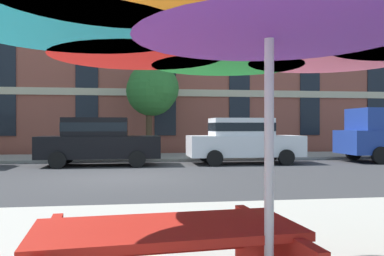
# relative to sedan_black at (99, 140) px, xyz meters

# --- Properties ---
(ground_plane) EXTENTS (120.00, 120.00, 0.00)m
(ground_plane) POSITION_rel_sedan_black_xyz_m (0.92, -3.70, -0.95)
(ground_plane) COLOR #38383A
(sidewalk_far) EXTENTS (56.00, 3.60, 0.12)m
(sidewalk_far) POSITION_rel_sedan_black_xyz_m (0.92, 3.10, -0.89)
(sidewalk_far) COLOR #9E998E
(sidewalk_far) RESTS_ON ground
(apartment_building) EXTENTS (39.14, 12.08, 19.20)m
(apartment_building) POSITION_rel_sedan_black_xyz_m (0.92, 11.29, 8.65)
(apartment_building) COLOR #934C3D
(apartment_building) RESTS_ON ground
(sedan_black) EXTENTS (4.40, 1.98, 1.78)m
(sedan_black) POSITION_rel_sedan_black_xyz_m (0.00, 0.00, 0.00)
(sedan_black) COLOR black
(sedan_black) RESTS_ON ground
(sedan_white) EXTENTS (4.40, 1.98, 1.78)m
(sedan_white) POSITION_rel_sedan_black_xyz_m (5.53, 0.00, 0.00)
(sedan_white) COLOR silver
(sedan_white) RESTS_ON ground
(street_tree_middle) EXTENTS (2.42, 2.34, 4.34)m
(street_tree_middle) POSITION_rel_sedan_black_xyz_m (2.11, 3.29, 2.25)
(street_tree_middle) COLOR #4C3823
(street_tree_middle) RESTS_ON ground
(patio_umbrella) EXTENTS (3.67, 3.67, 2.48)m
(patio_umbrella) POSITION_rel_sedan_black_xyz_m (2.18, -12.70, 1.26)
(patio_umbrella) COLOR silver
(patio_umbrella) RESTS_ON ground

